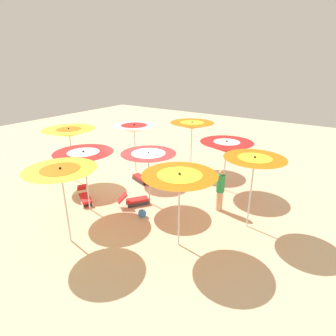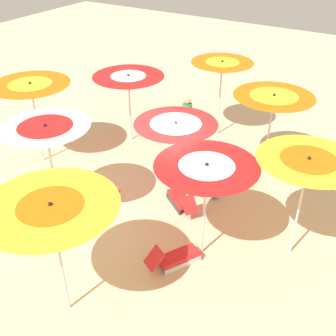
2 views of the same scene
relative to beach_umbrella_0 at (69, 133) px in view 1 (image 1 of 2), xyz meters
The scene contains 15 objects.
ground 4.58m from the beach_umbrella_0, 82.67° to the right, with size 37.47×37.47×0.04m, color beige.
beach_umbrella_0 is the anchor object (origin of this frame).
beach_umbrella_1 3.05m from the beach_umbrella_0, 118.68° to the right, with size 2.08×2.08×2.32m.
beach_umbrella_2 4.83m from the beach_umbrella_0, 130.18° to the right, with size 2.03×2.03×2.46m.
beach_umbrella_3 2.86m from the beach_umbrella_0, 43.10° to the right, with size 1.96×1.96×2.54m.
beach_umbrella_4 4.27m from the beach_umbrella_0, 87.68° to the right, with size 2.04×2.04×2.13m.
beach_umbrella_5 6.72m from the beach_umbrella_0, 102.18° to the right, with size 2.12×2.12×2.36m.
beach_umbrella_6 5.76m from the beach_umbrella_0, 39.79° to the right, with size 2.17×2.17×2.46m.
beach_umbrella_7 6.81m from the beach_umbrella_0, 64.36° to the right, with size 2.17×2.17×2.21m.
beach_umbrella_8 7.99m from the beach_umbrella_0, 84.79° to the right, with size 1.91×1.91×2.50m.
lounger_0 4.38m from the beach_umbrella_0, 93.58° to the right, with size 1.17×0.97×0.56m.
lounger_1 3.12m from the beach_umbrella_0, 119.36° to the right, with size 0.90×1.23×0.59m.
lounger_2 3.78m from the beach_umbrella_0, 59.65° to the right, with size 0.74×1.29×0.59m.
beachgoer_0 6.97m from the beach_umbrella_0, 79.73° to the right, with size 0.30×0.30×1.63m.
beach_ball 5.17m from the beach_umbrella_0, 99.54° to the right, with size 0.29×0.29×0.29m, color #337FE5.
Camera 1 is at (-7.88, -6.25, 5.20)m, focal length 29.44 mm.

